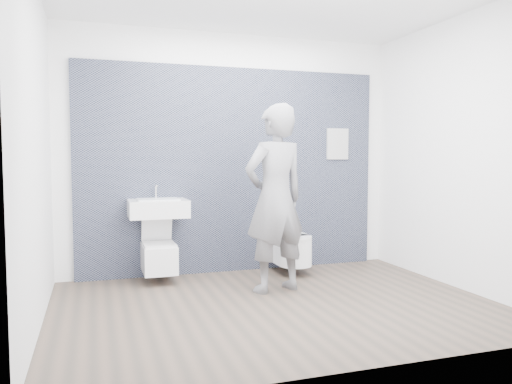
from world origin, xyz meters
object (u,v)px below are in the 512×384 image
object	(u,v)px
toilet_rounded	(291,249)
visitor	(275,198)
toilet_square	(159,256)
washbasin	(158,208)

from	to	relation	value
toilet_rounded	visitor	size ratio (longest dim) A/B	0.34
toilet_square	toilet_rounded	bearing A→B (deg)	-2.82
toilet_rounded	toilet_square	bearing A→B (deg)	177.18
washbasin	visitor	bearing A→B (deg)	-35.21
washbasin	toilet_square	bearing A→B (deg)	-90.00
washbasin	toilet_rounded	xyz separation A→B (m)	(1.52, -0.09, -0.52)
washbasin	visitor	world-z (taller)	visitor
washbasin	toilet_rounded	distance (m)	1.61
visitor	washbasin	bearing A→B (deg)	-49.29
toilet_rounded	washbasin	bearing A→B (deg)	176.68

